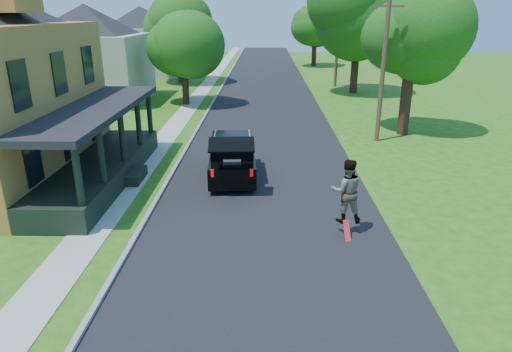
{
  "coord_description": "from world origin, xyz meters",
  "views": [
    {
      "loc": [
        -0.07,
        -11.68,
        6.64
      ],
      "look_at": [
        -0.35,
        3.0,
        1.33
      ],
      "focal_mm": 32.0,
      "sensor_mm": 36.0,
      "label": 1
    }
  ],
  "objects_px": {
    "skateboarder": "(347,191)",
    "black_suv": "(233,158)",
    "tree_right_near": "(412,33)",
    "utility_pole_near": "(383,69)"
  },
  "relations": [
    {
      "from": "skateboarder",
      "to": "tree_right_near",
      "type": "height_order",
      "value": "tree_right_near"
    },
    {
      "from": "tree_right_near",
      "to": "utility_pole_near",
      "type": "height_order",
      "value": "tree_right_near"
    },
    {
      "from": "black_suv",
      "to": "utility_pole_near",
      "type": "bearing_deg",
      "value": 35.21
    },
    {
      "from": "black_suv",
      "to": "skateboarder",
      "type": "distance_m",
      "value": 6.4
    },
    {
      "from": "tree_right_near",
      "to": "utility_pole_near",
      "type": "bearing_deg",
      "value": -138.86
    },
    {
      "from": "skateboarder",
      "to": "utility_pole_near",
      "type": "height_order",
      "value": "utility_pole_near"
    },
    {
      "from": "utility_pole_near",
      "to": "black_suv",
      "type": "bearing_deg",
      "value": -123.59
    },
    {
      "from": "skateboarder",
      "to": "tree_right_near",
      "type": "relative_size",
      "value": 0.25
    },
    {
      "from": "skateboarder",
      "to": "black_suv",
      "type": "bearing_deg",
      "value": -52.29
    },
    {
      "from": "skateboarder",
      "to": "tree_right_near",
      "type": "distance_m",
      "value": 14.23
    }
  ]
}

